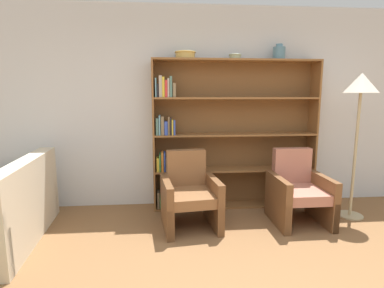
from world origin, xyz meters
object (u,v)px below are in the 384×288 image
object	(u,v)px
bookshelf	(222,139)
bowl_copper	(185,55)
bowl_olive	(235,56)
vase_tall	(279,53)
floor_lamp	(361,93)
armchair_leather	(190,194)
armchair_cushioned	(298,191)

from	to	relation	value
bookshelf	bowl_copper	size ratio (longest dim) A/B	8.13
bowl_olive	vase_tall	distance (m)	0.60
floor_lamp	vase_tall	bearing A→B (deg)	149.23
bookshelf	armchair_leather	bearing A→B (deg)	-128.68
bookshelf	vase_tall	xyz separation A→B (m)	(0.75, -0.03, 1.15)
bookshelf	floor_lamp	size ratio (longest dim) A/B	1.23
vase_tall	armchair_leather	xyz separation A→B (m)	(-1.25, -0.60, -1.73)
armchair_leather	floor_lamp	distance (m)	2.42
bowl_olive	armchair_cushioned	distance (m)	1.91
bowl_copper	armchair_leather	xyz separation A→B (m)	(0.01, -0.60, -1.69)
bookshelf	vase_tall	size ratio (longest dim) A/B	10.97
bowl_copper	armchair_cushioned	xyz separation A→B (m)	(1.35, -0.60, -1.69)
vase_tall	armchair_leather	size ratio (longest dim) A/B	0.23
armchair_leather	armchair_cushioned	bearing A→B (deg)	173.33
floor_lamp	armchair_leather	bearing A→B (deg)	-177.59
vase_tall	floor_lamp	distance (m)	1.13
armchair_cushioned	bowl_copper	bearing A→B (deg)	-24.25
armchair_leather	floor_lamp	size ratio (longest dim) A/B	0.49
bowl_olive	floor_lamp	xyz separation A→B (m)	(1.45, -0.51, -0.48)
vase_tall	floor_lamp	world-z (taller)	vase_tall
armchair_cushioned	floor_lamp	world-z (taller)	floor_lamp
armchair_leather	bowl_olive	bearing A→B (deg)	-144.17
armchair_leather	armchair_cushioned	xyz separation A→B (m)	(1.34, 0.00, 0.00)
armchair_cushioned	bowl_olive	bearing A→B (deg)	-41.19
bowl_olive	armchair_cushioned	size ratio (longest dim) A/B	0.19
bookshelf	vase_tall	distance (m)	1.37
bowl_olive	armchair_leather	bearing A→B (deg)	-137.49
bookshelf	armchair_cushioned	world-z (taller)	bookshelf
bowl_copper	floor_lamp	world-z (taller)	bowl_copper
bowl_olive	floor_lamp	bearing A→B (deg)	-19.34
vase_tall	bookshelf	bearing A→B (deg)	177.89
vase_tall	armchair_cushioned	bearing A→B (deg)	-80.83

